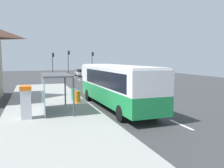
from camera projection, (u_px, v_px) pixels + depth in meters
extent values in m
cube|color=#38383A|center=(91.00, 86.00, 32.18)|extent=(56.00, 92.00, 0.04)
cube|color=#999993|center=(49.00, 105.00, 18.82)|extent=(6.20, 30.00, 0.18)
cube|color=silver|center=(181.00, 125.00, 13.42)|extent=(0.16, 2.20, 0.01)
cube|color=silver|center=(142.00, 108.00, 18.13)|extent=(0.16, 2.20, 0.01)
cube|color=silver|center=(119.00, 97.00, 22.84)|extent=(0.16, 2.20, 0.01)
cube|color=silver|center=(104.00, 91.00, 27.55)|extent=(0.16, 2.20, 0.01)
cube|color=silver|center=(93.00, 86.00, 32.26)|extent=(0.16, 2.20, 0.01)
cube|color=silver|center=(85.00, 83.00, 36.97)|extent=(0.16, 2.20, 0.01)
cube|color=silver|center=(79.00, 80.00, 41.67)|extent=(0.16, 2.20, 0.01)
cube|color=silver|center=(74.00, 78.00, 46.38)|extent=(0.16, 2.20, 0.01)
cube|color=#1E8C47|center=(116.00, 94.00, 17.79)|extent=(2.80, 11.06, 1.15)
cube|color=silver|center=(116.00, 77.00, 17.66)|extent=(2.80, 11.06, 1.45)
cube|color=silver|center=(116.00, 66.00, 17.57)|extent=(2.67, 10.84, 0.12)
cube|color=black|center=(95.00, 73.00, 22.75)|extent=(2.30, 0.18, 1.22)
cube|color=black|center=(103.00, 79.00, 16.78)|extent=(0.31, 8.58, 1.10)
cylinder|color=black|center=(88.00, 95.00, 21.10)|extent=(0.31, 1.01, 1.00)
cylinder|color=black|center=(112.00, 94.00, 21.88)|extent=(0.31, 1.01, 1.00)
cylinder|color=black|center=(121.00, 113.00, 14.02)|extent=(0.31, 1.01, 1.00)
cylinder|color=black|center=(155.00, 111.00, 14.79)|extent=(0.31, 1.01, 1.00)
cube|color=silver|center=(90.00, 72.00, 42.17)|extent=(2.08, 5.23, 1.96)
cube|color=black|center=(90.00, 70.00, 42.13)|extent=(2.09, 3.15, 0.44)
cylinder|color=black|center=(98.00, 78.00, 40.65)|extent=(0.23, 0.68, 0.68)
cylinder|color=black|center=(87.00, 79.00, 40.11)|extent=(0.23, 0.68, 0.68)
cylinder|color=black|center=(92.00, 77.00, 44.44)|extent=(0.23, 0.68, 0.68)
cylinder|color=black|center=(83.00, 77.00, 43.89)|extent=(0.23, 0.68, 0.68)
cube|color=#B7B7BC|center=(81.00, 73.00, 49.96)|extent=(1.95, 4.46, 0.60)
cube|color=black|center=(82.00, 71.00, 49.71)|extent=(1.66, 2.43, 0.60)
cylinder|color=black|center=(76.00, 74.00, 51.10)|extent=(0.22, 0.65, 0.64)
cylinder|color=black|center=(83.00, 74.00, 51.67)|extent=(0.22, 0.65, 0.64)
cylinder|color=black|center=(79.00, 75.00, 48.30)|extent=(0.22, 0.65, 0.64)
cylinder|color=black|center=(87.00, 75.00, 48.88)|extent=(0.22, 0.65, 0.64)
cube|color=silver|center=(26.00, 104.00, 14.02)|extent=(0.60, 0.70, 1.70)
cube|color=orange|center=(25.00, 88.00, 13.91)|extent=(0.66, 0.76, 0.24)
cube|color=black|center=(32.00, 100.00, 14.09)|extent=(0.03, 0.36, 0.44)
cylinder|color=orange|center=(77.00, 97.00, 19.19)|extent=(0.52, 0.52, 0.95)
cylinder|color=blue|center=(76.00, 95.00, 19.85)|extent=(0.52, 0.52, 0.95)
cylinder|color=green|center=(74.00, 94.00, 20.50)|extent=(0.52, 0.52, 0.95)
cylinder|color=#2D2D2D|center=(92.00, 63.00, 53.63)|extent=(0.14, 0.14, 5.20)
cube|color=black|center=(93.00, 54.00, 53.48)|extent=(0.24, 0.28, 0.84)
sphere|color=#360606|center=(93.00, 53.00, 53.48)|extent=(0.16, 0.16, 0.16)
sphere|color=#F2B20C|center=(93.00, 54.00, 53.51)|extent=(0.16, 0.16, 0.16)
sphere|color=black|center=(94.00, 55.00, 53.54)|extent=(0.16, 0.16, 0.16)
cylinder|color=#2D2D2D|center=(53.00, 64.00, 51.65)|extent=(0.14, 0.14, 4.96)
cube|color=black|center=(53.00, 55.00, 51.51)|extent=(0.24, 0.28, 0.84)
sphere|color=#360606|center=(54.00, 54.00, 51.52)|extent=(0.16, 0.16, 0.16)
sphere|color=#F2B20C|center=(54.00, 55.00, 51.55)|extent=(0.16, 0.16, 0.16)
sphere|color=black|center=(54.00, 56.00, 51.58)|extent=(0.16, 0.16, 0.16)
cylinder|color=#2D2D2D|center=(68.00, 63.00, 53.49)|extent=(0.14, 0.14, 5.49)
cube|color=black|center=(69.00, 53.00, 53.32)|extent=(0.24, 0.28, 0.84)
sphere|color=#360606|center=(70.00, 51.00, 53.33)|extent=(0.16, 0.16, 0.16)
sphere|color=#F2B20C|center=(70.00, 53.00, 53.36)|extent=(0.16, 0.16, 0.16)
sphere|color=black|center=(70.00, 54.00, 53.39)|extent=(0.16, 0.16, 0.16)
cube|color=#4C4C51|center=(56.00, 75.00, 15.84)|extent=(1.80, 4.00, 0.10)
cube|color=#8CA5B2|center=(43.00, 93.00, 15.70)|extent=(0.06, 3.80, 2.30)
cylinder|color=#4C4C51|center=(74.00, 97.00, 14.46)|extent=(0.10, 0.10, 2.44)
cylinder|color=#4C4C51|center=(65.00, 89.00, 18.03)|extent=(0.10, 0.10, 2.44)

